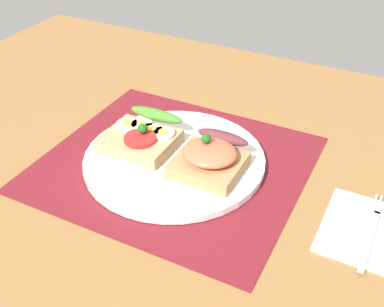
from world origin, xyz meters
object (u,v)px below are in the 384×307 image
plate (174,159)px  napkin (368,230)px  sandwich_salmon (210,157)px  fork (373,228)px  sandwich_egg_tomato (143,135)px

plate → napkin: size_ratio=2.07×
sandwich_salmon → fork: (23.44, -1.38, -2.58)cm
fork → plate: bearing=177.0°
sandwich_salmon → napkin: bearing=-3.6°
napkin → fork: fork is taller
napkin → fork: 0.71cm
plate → fork: 29.52cm
plate → sandwich_salmon: sandwich_salmon is taller
sandwich_salmon → napkin: sandwich_salmon is taller
sandwich_egg_tomato → napkin: sandwich_egg_tomato is taller
plate → sandwich_salmon: size_ratio=2.59×
plate → napkin: plate is taller
napkin → fork: bearing=7.2°
plate → sandwich_egg_tomato: bearing=170.8°
plate → napkin: bearing=-3.2°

